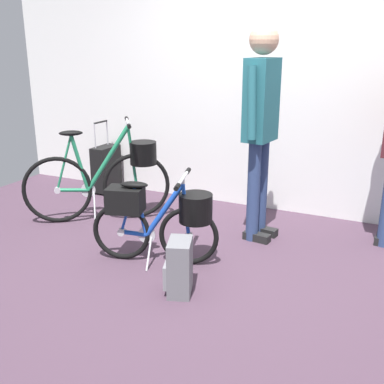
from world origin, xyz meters
TOP-DOWN VIEW (x-y plane):
  - ground_plane at (0.00, 0.00)m, footprint 6.16×6.16m
  - back_wall at (0.00, 1.77)m, footprint 6.16×0.10m
  - folding_bike_foreground at (-0.32, 0.11)m, footprint 1.00×0.52m
  - display_bike_left at (-1.23, 0.74)m, footprint 1.17×0.88m
  - visitor_browsing at (0.21, 0.93)m, footprint 0.30×0.53m
  - rolling_suitcase at (-1.80, 1.48)m, footprint 0.19×0.37m
  - backpack_on_floor at (0.04, -0.26)m, footprint 0.25×0.29m

SIDE VIEW (x-z plane):
  - ground_plane at x=0.00m, z-range 0.00..0.00m
  - backpack_on_floor at x=0.04m, z-range 0.00..0.39m
  - rolling_suitcase at x=-1.80m, z-range -0.13..0.70m
  - folding_bike_foreground at x=-0.32m, z-range 0.03..0.76m
  - display_bike_left at x=-1.23m, z-range -0.04..0.94m
  - visitor_browsing at x=0.21m, z-range 0.16..1.99m
  - back_wall at x=0.00m, z-range 0.00..2.98m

